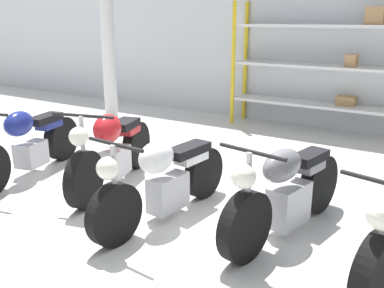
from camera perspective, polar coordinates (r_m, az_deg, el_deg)
The scene contains 8 objects.
ground_plane at distance 4.79m, azimuth -2.62°, elevation -9.20°, with size 30.00×30.00×0.00m, color silver.
back_wall at distance 8.71m, azimuth 16.37°, elevation 13.96°, with size 30.00×0.08×3.60m.
shelving_rack at distance 8.33m, azimuth 16.91°, elevation 9.94°, with size 3.28×0.63×2.40m.
support_pillar at distance 9.32m, azimuth -11.21°, elevation 14.41°, with size 0.28×0.28×3.60m.
motorcycle_blue at distance 6.17m, azimuth -21.08°, elevation -0.03°, with size 0.87×2.14×1.03m.
motorcycle_red at distance 5.50m, azimuth -10.57°, elevation -0.77°, with size 0.90×2.06×1.07m.
motorcycle_white at distance 4.52m, azimuth -3.76°, elevation -4.76°, with size 0.68×2.05×1.00m.
motorcycle_grey at distance 4.29m, azimuth 12.45°, elevation -6.26°, with size 0.68×2.02×1.02m.
Camera 1 is at (2.52, -3.52, 2.07)m, focal length 40.00 mm.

